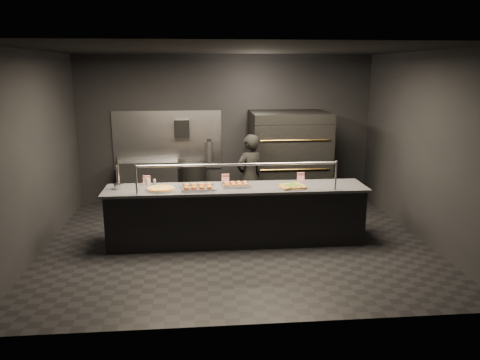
{
  "coord_description": "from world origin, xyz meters",
  "views": [
    {
      "loc": [
        -0.6,
        -7.08,
        2.73
      ],
      "look_at": [
        0.08,
        0.2,
        0.98
      ],
      "focal_mm": 35.0,
      "sensor_mm": 36.0,
      "label": 1
    }
  ],
  "objects_px": {
    "service_counter": "(236,215)",
    "prep_shelf": "(149,183)",
    "slider_tray_a": "(198,187)",
    "trash_bin": "(193,184)",
    "slider_tray_b": "(236,185)",
    "round_pizza": "(161,189)",
    "square_pizza": "(292,186)",
    "fire_extinguisher": "(209,152)",
    "worker": "(249,177)",
    "pizza_oven": "(288,160)",
    "beer_tap": "(118,179)",
    "towel_dispenser": "(182,129)"
  },
  "relations": [
    {
      "from": "service_counter",
      "to": "prep_shelf",
      "type": "xyz_separation_m",
      "value": [
        -1.6,
        2.32,
        -0.01
      ]
    },
    {
      "from": "slider_tray_a",
      "to": "trash_bin",
      "type": "relative_size",
      "value": 0.67
    },
    {
      "from": "service_counter",
      "to": "slider_tray_b",
      "type": "xyz_separation_m",
      "value": [
        -0.0,
        0.05,
        0.48
      ]
    },
    {
      "from": "round_pizza",
      "to": "slider_tray_a",
      "type": "height_order",
      "value": "slider_tray_a"
    },
    {
      "from": "square_pizza",
      "to": "fire_extinguisher",
      "type": "bearing_deg",
      "value": 115.74
    },
    {
      "from": "round_pizza",
      "to": "worker",
      "type": "height_order",
      "value": "worker"
    },
    {
      "from": "service_counter",
      "to": "pizza_oven",
      "type": "distance_m",
      "value": 2.3
    },
    {
      "from": "round_pizza",
      "to": "service_counter",
      "type": "bearing_deg",
      "value": 3.02
    },
    {
      "from": "service_counter",
      "to": "trash_bin",
      "type": "height_order",
      "value": "service_counter"
    },
    {
      "from": "fire_extinguisher",
      "to": "square_pizza",
      "type": "relative_size",
      "value": 1.08
    },
    {
      "from": "beer_tap",
      "to": "square_pizza",
      "type": "distance_m",
      "value": 2.7
    },
    {
      "from": "slider_tray_a",
      "to": "trash_bin",
      "type": "height_order",
      "value": "slider_tray_a"
    },
    {
      "from": "pizza_oven",
      "to": "service_counter",
      "type": "bearing_deg",
      "value": -122.27
    },
    {
      "from": "slider_tray_a",
      "to": "trash_bin",
      "type": "xyz_separation_m",
      "value": [
        -0.09,
        2.31,
        -0.52
      ]
    },
    {
      "from": "beer_tap",
      "to": "prep_shelf",
      "type": "bearing_deg",
      "value": 84.42
    },
    {
      "from": "service_counter",
      "to": "slider_tray_b",
      "type": "distance_m",
      "value": 0.48
    },
    {
      "from": "pizza_oven",
      "to": "slider_tray_b",
      "type": "bearing_deg",
      "value": -122.93
    },
    {
      "from": "slider_tray_a",
      "to": "square_pizza",
      "type": "height_order",
      "value": "slider_tray_a"
    },
    {
      "from": "round_pizza",
      "to": "fire_extinguisher",
      "type": "bearing_deg",
      "value": 71.61
    },
    {
      "from": "pizza_oven",
      "to": "worker",
      "type": "bearing_deg",
      "value": -139.99
    },
    {
      "from": "pizza_oven",
      "to": "fire_extinguisher",
      "type": "relative_size",
      "value": 3.78
    },
    {
      "from": "slider_tray_b",
      "to": "round_pizza",
      "type": "bearing_deg",
      "value": -174.67
    },
    {
      "from": "towel_dispenser",
      "to": "round_pizza",
      "type": "distance_m",
      "value": 2.54
    },
    {
      "from": "pizza_oven",
      "to": "prep_shelf",
      "type": "distance_m",
      "value": 2.88
    },
    {
      "from": "pizza_oven",
      "to": "worker",
      "type": "relative_size",
      "value": 1.21
    },
    {
      "from": "round_pizza",
      "to": "slider_tray_b",
      "type": "distance_m",
      "value": 1.17
    },
    {
      "from": "towel_dispenser",
      "to": "slider_tray_b",
      "type": "height_order",
      "value": "towel_dispenser"
    },
    {
      "from": "slider_tray_a",
      "to": "square_pizza",
      "type": "relative_size",
      "value": 1.22
    },
    {
      "from": "service_counter",
      "to": "beer_tap",
      "type": "height_order",
      "value": "beer_tap"
    },
    {
      "from": "prep_shelf",
      "to": "beer_tap",
      "type": "bearing_deg",
      "value": -95.58
    },
    {
      "from": "fire_extinguisher",
      "to": "trash_bin",
      "type": "height_order",
      "value": "fire_extinguisher"
    },
    {
      "from": "beer_tap",
      "to": "trash_bin",
      "type": "height_order",
      "value": "beer_tap"
    },
    {
      "from": "slider_tray_b",
      "to": "towel_dispenser",
      "type": "bearing_deg",
      "value": 111.01
    },
    {
      "from": "fire_extinguisher",
      "to": "worker",
      "type": "xyz_separation_m",
      "value": [
        0.69,
        -1.22,
        -0.27
      ]
    },
    {
      "from": "prep_shelf",
      "to": "slider_tray_a",
      "type": "height_order",
      "value": "slider_tray_a"
    },
    {
      "from": "service_counter",
      "to": "square_pizza",
      "type": "xyz_separation_m",
      "value": [
        0.86,
        -0.12,
        0.47
      ]
    },
    {
      "from": "worker",
      "to": "square_pizza",
      "type": "bearing_deg",
      "value": 80.46
    },
    {
      "from": "round_pizza",
      "to": "slider_tray_b",
      "type": "xyz_separation_m",
      "value": [
        1.17,
        0.11,
        0.01
      ]
    },
    {
      "from": "worker",
      "to": "round_pizza",
      "type": "bearing_deg",
      "value": 7.91
    },
    {
      "from": "slider_tray_b",
      "to": "worker",
      "type": "distance_m",
      "value": 1.19
    },
    {
      "from": "towel_dispenser",
      "to": "worker",
      "type": "xyz_separation_m",
      "value": [
        1.24,
        -1.21,
        -0.76
      ]
    },
    {
      "from": "pizza_oven",
      "to": "towel_dispenser",
      "type": "xyz_separation_m",
      "value": [
        -2.1,
        0.49,
        0.58
      ]
    },
    {
      "from": "service_counter",
      "to": "beer_tap",
      "type": "xyz_separation_m",
      "value": [
        -1.82,
        0.05,
        0.61
      ]
    },
    {
      "from": "service_counter",
      "to": "fire_extinguisher",
      "type": "xyz_separation_m",
      "value": [
        -0.35,
        2.4,
        0.6
      ]
    },
    {
      "from": "service_counter",
      "to": "slider_tray_a",
      "type": "xyz_separation_m",
      "value": [
        -0.6,
        -0.09,
        0.49
      ]
    },
    {
      "from": "prep_shelf",
      "to": "slider_tray_b",
      "type": "bearing_deg",
      "value": -54.87
    },
    {
      "from": "towel_dispenser",
      "to": "prep_shelf",
      "type": "bearing_deg",
      "value": -174.29
    },
    {
      "from": "beer_tap",
      "to": "slider_tray_b",
      "type": "bearing_deg",
      "value": 0.07
    },
    {
      "from": "prep_shelf",
      "to": "slider_tray_a",
      "type": "bearing_deg",
      "value": -67.46
    },
    {
      "from": "prep_shelf",
      "to": "towel_dispenser",
      "type": "bearing_deg",
      "value": 5.71
    }
  ]
}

